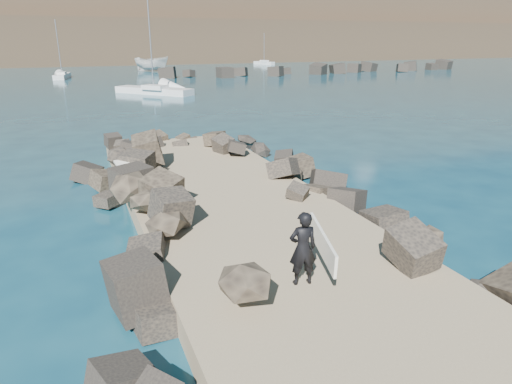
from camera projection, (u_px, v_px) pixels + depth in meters
ground at (244, 229)px, 13.71m from camera, size 800.00×800.00×0.00m
jetty at (270, 247)px, 11.85m from camera, size 6.00×26.00×0.60m
riprap_left at (154, 251)px, 11.20m from camera, size 2.60×22.00×1.00m
riprap_right at (355, 218)px, 13.26m from camera, size 2.60×22.00×1.00m
breakwater_secondary at (326, 70)px, 74.27m from camera, size 52.00×4.00×1.20m
headland at (103, 5)px, 152.63m from camera, size 360.00×140.00×32.00m
surfboard_resting at (131, 177)px, 15.25m from camera, size 0.91×2.27×0.07m
boat_imported at (152, 64)px, 79.16m from camera, size 6.57×5.97×2.50m
surfer_with_board at (306, 248)px, 9.29m from camera, size 1.04×1.93×1.59m
sailboat_f at (264, 63)px, 99.62m from camera, size 3.13×5.45×6.69m
sailboat_c at (154, 91)px, 46.93m from camera, size 7.18×7.91×10.40m
sailboat_b at (62, 76)px, 65.19m from camera, size 2.50×6.82×8.09m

